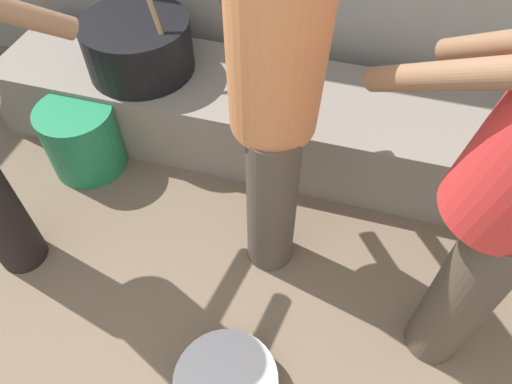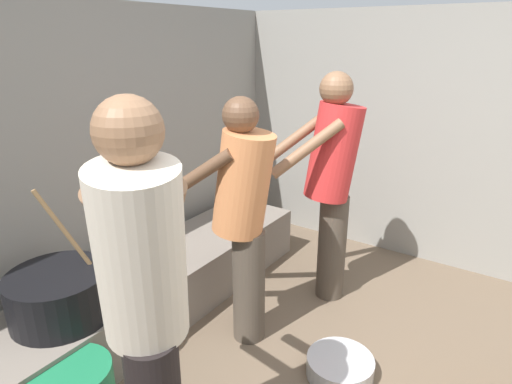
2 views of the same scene
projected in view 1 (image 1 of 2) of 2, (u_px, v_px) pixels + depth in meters
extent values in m
cube|color=slate|center=(262.00, 117.00, 2.43)|extent=(2.75, 0.60, 0.39)
cylinder|color=black|center=(138.00, 46.00, 2.28)|extent=(0.52, 0.52, 0.26)
cylinder|color=#4C4238|center=(272.00, 202.00, 1.86)|extent=(0.20, 0.20, 0.73)
cylinder|color=#D17F4C|center=(277.00, 54.00, 1.36)|extent=(0.40, 0.45, 0.63)
cylinder|color=#4C4238|center=(462.00, 295.00, 1.58)|extent=(0.20, 0.20, 0.78)
cylinder|color=brown|center=(447.00, 76.00, 1.08)|extent=(0.39, 0.38, 0.36)
cylinder|color=#1E7A4C|center=(83.00, 138.00, 2.35)|extent=(0.37, 0.37, 0.36)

